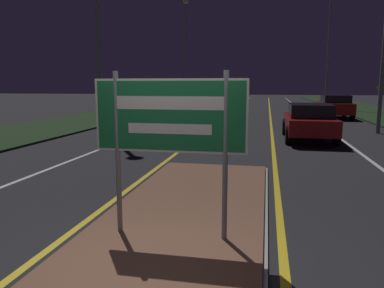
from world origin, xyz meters
name	(u,v)px	position (x,y,z in m)	size (l,w,h in m)	color
ground_plane	(151,274)	(0.00, 0.00, 0.00)	(160.00, 160.00, 0.00)	#232326
median_island	(171,238)	(0.00, 0.93, 0.04)	(2.64, 9.47, 0.10)	#999993
verge_left	(106,116)	(-9.50, 20.00, 0.04)	(5.00, 100.00, 0.08)	#1E3319
centre_line_yellow_left	(230,113)	(-1.51, 25.00, 0.00)	(0.12, 70.00, 0.01)	gold
centre_line_yellow_right	(270,113)	(1.51, 25.00, 0.00)	(0.12, 70.00, 0.01)	gold
lane_line_white_left	(196,112)	(-4.20, 25.00, 0.00)	(0.12, 70.00, 0.01)	silver
lane_line_white_right	(307,114)	(4.20, 25.00, 0.00)	(0.12, 70.00, 0.01)	silver
edge_line_white_left	(159,112)	(-7.20, 25.00, 0.00)	(0.10, 70.00, 0.01)	silver
edge_line_white_right	(350,115)	(7.20, 25.00, 0.00)	(0.10, 70.00, 0.01)	silver
highway_sign	(170,123)	(0.00, 0.92, 1.65)	(2.05, 0.07, 2.22)	gray
streetlight_left_far	(186,42)	(-6.45, 31.83, 6.18)	(0.49, 0.49, 10.08)	gray
streetlight_right_far	(330,20)	(6.31, 30.84, 7.59)	(0.63, 0.63, 11.05)	gray
car_receding_0	(309,121)	(2.88, 11.35, 0.76)	(1.87, 4.40, 1.42)	maroon
car_receding_1	(335,106)	(5.55, 21.71, 0.79)	(1.94, 4.12, 1.50)	maroon
car_approaching_0	(199,110)	(-2.41, 16.59, 0.75)	(2.00, 4.14, 1.39)	silver
warning_sign	(380,96)	(8.81, 23.79, 1.39)	(0.60, 0.06, 2.17)	gray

